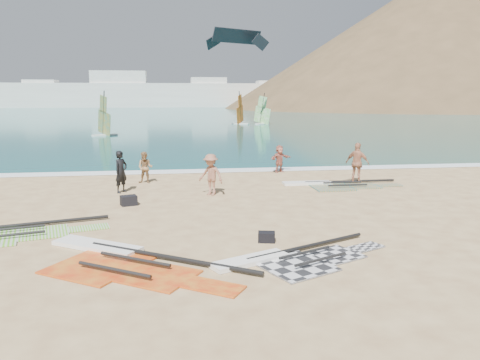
{
  "coord_description": "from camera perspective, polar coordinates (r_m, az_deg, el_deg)",
  "views": [
    {
      "loc": [
        -1.79,
        -13.73,
        4.28
      ],
      "look_at": [
        0.67,
        4.0,
        1.0
      ],
      "focal_mm": 35.0,
      "sensor_mm": 36.0,
      "label": 1
    }
  ],
  "objects": [
    {
      "name": "gear_bag_far",
      "position": [
        13.88,
        3.26,
        -6.95
      ],
      "size": [
        0.55,
        0.44,
        0.3
      ],
      "primitive_type": "cube",
      "rotation": [
        0.0,
        0.0,
        -0.2
      ],
      "color": "black",
      "rests_on": "ground"
    },
    {
      "name": "kitesurf_kite",
      "position": [
        62.21,
        -0.37,
        16.94
      ],
      "size": [
        7.58,
        4.32,
        2.65
      ],
      "rotation": [
        0.0,
        0.0,
        0.48
      ],
      "color": "black",
      "rests_on": "ground"
    },
    {
      "name": "far_town",
      "position": [
        164.33,
        -12.97,
        10.19
      ],
      "size": [
        160.0,
        8.0,
        12.0
      ],
      "color": "white",
      "rests_on": "ground"
    },
    {
      "name": "headland_main",
      "position": [
        167.96,
        23.47,
        8.07
      ],
      "size": [
        143.0,
        143.0,
        45.0
      ],
      "primitive_type": "cone",
      "color": "brown",
      "rests_on": "ground"
    },
    {
      "name": "sea",
      "position": [
        145.81,
        -7.27,
        8.61
      ],
      "size": [
        300.0,
        240.0,
        0.06
      ],
      "primitive_type": "cube",
      "color": "#0C4755",
      "rests_on": "ground"
    },
    {
      "name": "beachgoer_right",
      "position": [
        26.11,
        4.84,
        2.6
      ],
      "size": [
        1.45,
        1.1,
        1.53
      ],
      "primitive_type": "imported",
      "rotation": [
        0.0,
        0.0,
        0.53
      ],
      "color": "#B76553",
      "rests_on": "ground"
    },
    {
      "name": "beachgoer_mid",
      "position": [
        20.1,
        -3.57,
        0.66
      ],
      "size": [
        1.32,
        1.23,
        1.79
      ],
      "primitive_type": "imported",
      "rotation": [
        0.0,
        0.0,
        -0.65
      ],
      "color": "#955F48",
      "rests_on": "ground"
    },
    {
      "name": "beachgoer_back",
      "position": [
        23.36,
        14.12,
        1.99
      ],
      "size": [
        1.19,
        1.15,
        2.0
      ],
      "primitive_type": "imported",
      "rotation": [
        0.0,
        0.0,
        2.39
      ],
      "color": "#BA7958",
      "rests_on": "ground"
    },
    {
      "name": "rig_grey",
      "position": [
        12.47,
        6.19,
        -9.51
      ],
      "size": [
        5.11,
        3.28,
        0.2
      ],
      "rotation": [
        0.0,
        0.0,
        0.44
      ],
      "color": "black",
      "rests_on": "ground"
    },
    {
      "name": "ground",
      "position": [
        14.5,
        -0.44,
        -6.79
      ],
      "size": [
        300.0,
        300.0,
        0.0
      ],
      "primitive_type": "plane",
      "color": "tan",
      "rests_on": "ground"
    },
    {
      "name": "rig_orange",
      "position": [
        22.71,
        11.21,
        -0.56
      ],
      "size": [
        5.62,
        2.2,
        0.2
      ],
      "rotation": [
        0.0,
        0.0,
        0.01
      ],
      "color": "orange",
      "rests_on": "ground"
    },
    {
      "name": "windsurfer_left",
      "position": [
        50.95,
        -16.23,
        6.67
      ],
      "size": [
        2.58,
        2.7,
        4.72
      ],
      "rotation": [
        0.0,
        0.0,
        0.57
      ],
      "color": "white",
      "rests_on": "ground"
    },
    {
      "name": "surf_line",
      "position": [
        26.44,
        -3.9,
        1.04
      ],
      "size": [
        300.0,
        1.2,
        0.04
      ],
      "primitive_type": "cube",
      "color": "white",
      "rests_on": "ground"
    },
    {
      "name": "windsurfer_right",
      "position": [
        68.56,
        2.73,
        7.89
      ],
      "size": [
        2.34,
        2.31,
        4.57
      ],
      "rotation": [
        0.0,
        0.0,
        0.74
      ],
      "color": "white",
      "rests_on": "ground"
    },
    {
      "name": "rig_red",
      "position": [
        12.74,
        -14.25,
        -9.33
      ],
      "size": [
        5.63,
        4.92,
        0.21
      ],
      "rotation": [
        0.0,
        0.0,
        -0.58
      ],
      "color": "red",
      "rests_on": "ground"
    },
    {
      "name": "person_wetsuit",
      "position": [
        21.23,
        -14.3,
        0.98
      ],
      "size": [
        0.77,
        0.81,
        1.86
      ],
      "primitive_type": "imported",
      "rotation": [
        0.0,
        0.0,
        0.89
      ],
      "color": "black",
      "rests_on": "ground"
    },
    {
      "name": "windsurfer_centre",
      "position": [
        68.6,
        0.0,
        7.94
      ],
      "size": [
        2.7,
        2.92,
        4.8
      ],
      "rotation": [
        0.0,
        0.0,
        -0.45
      ],
      "color": "white",
      "rests_on": "ground"
    },
    {
      "name": "beachgoer_left",
      "position": [
        23.27,
        -11.48,
        1.5
      ],
      "size": [
        0.87,
        0.75,
        1.55
      ],
      "primitive_type": "imported",
      "rotation": [
        0.0,
        0.0,
        -0.25
      ],
      "color": "#997349",
      "rests_on": "ground"
    },
    {
      "name": "gear_bag_near",
      "position": [
        18.83,
        -13.42,
        -2.44
      ],
      "size": [
        0.71,
        0.61,
        0.39
      ],
      "primitive_type": "cube",
      "rotation": [
        0.0,
        0.0,
        0.31
      ],
      "color": "black",
      "rests_on": "ground"
    }
  ]
}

